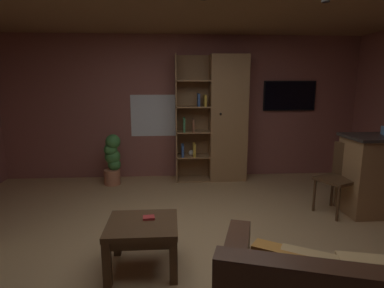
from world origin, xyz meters
The scene contains 9 objects.
floor centered at (0.00, 0.00, -0.01)m, with size 6.33×5.42×0.02m, color tan.
wall_back centered at (0.00, 2.74, 1.26)m, with size 6.45×0.06×2.51m, color #8E544C.
window_pane_back centered at (-0.54, 2.71, 1.12)m, with size 0.79×0.01×0.74m, color white.
bookshelf_cabinet centered at (0.68, 2.47, 1.07)m, with size 1.23×0.41×2.16m.
coffee_table centered at (-0.50, -0.23, 0.36)m, with size 0.64×0.58×0.45m.
table_book_0 centered at (-0.44, -0.16, 0.46)m, with size 0.11×0.09×0.02m, color #B22D2D.
dining_chair centered at (1.99, 0.90, 0.53)m, with size 0.56×0.56×0.92m.
potted_floor_plant centered at (-1.21, 2.29, 0.44)m, with size 0.30×0.30×0.86m.
wall_mounted_tv centered at (1.92, 2.68, 1.47)m, with size 0.94×0.06×0.53m.
Camera 1 is at (-0.22, -2.93, 1.71)m, focal length 29.47 mm.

